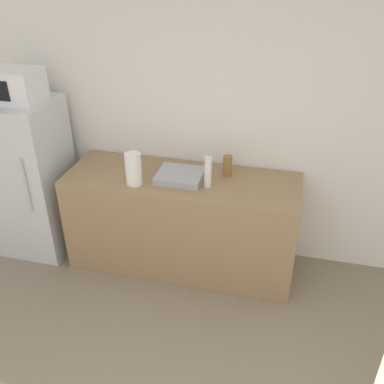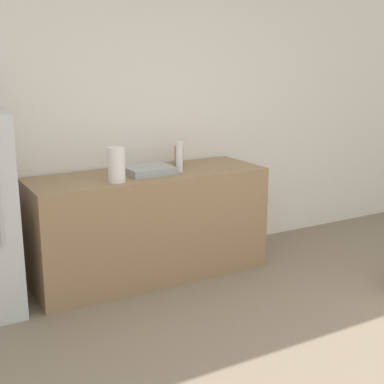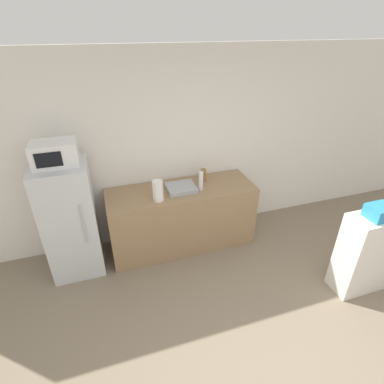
# 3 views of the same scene
# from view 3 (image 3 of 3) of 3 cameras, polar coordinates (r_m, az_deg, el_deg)

# --- Properties ---
(wall_back) EXTENTS (8.00, 0.06, 2.60)m
(wall_back) POSITION_cam_3_polar(r_m,az_deg,el_deg) (4.13, -1.59, 8.30)
(wall_back) COLOR white
(wall_back) RESTS_ON ground_plane
(refrigerator) EXTENTS (0.60, 0.61, 1.45)m
(refrigerator) POSITION_cam_3_polar(r_m,az_deg,el_deg) (3.90, -22.10, -4.95)
(refrigerator) COLOR silver
(refrigerator) RESTS_ON ground_plane
(microwave) EXTENTS (0.47, 0.33, 0.26)m
(microwave) POSITION_cam_3_polar(r_m,az_deg,el_deg) (3.52, -24.71, 6.67)
(microwave) COLOR white
(microwave) RESTS_ON refrigerator
(counter) EXTENTS (1.96, 0.67, 0.89)m
(counter) POSITION_cam_3_polar(r_m,az_deg,el_deg) (4.17, -1.97, -4.80)
(counter) COLOR #937551
(counter) RESTS_ON ground_plane
(sink_basin) EXTENTS (0.37, 0.33, 0.06)m
(sink_basin) POSITION_cam_3_polar(r_m,az_deg,el_deg) (3.90, -2.08, 0.78)
(sink_basin) COLOR #9EA3A8
(sink_basin) RESTS_ON counter
(bottle_tall) EXTENTS (0.06, 0.06, 0.26)m
(bottle_tall) POSITION_cam_3_polar(r_m,az_deg,el_deg) (3.86, 1.70, 2.14)
(bottle_tall) COLOR silver
(bottle_tall) RESTS_ON counter
(bottle_short) EXTENTS (0.08, 0.08, 0.18)m
(bottle_short) POSITION_cam_3_polar(r_m,az_deg,el_deg) (4.11, 2.17, 3.26)
(bottle_short) COLOR olive
(bottle_short) RESTS_ON counter
(shelf_cabinet) EXTENTS (0.74, 0.33, 1.01)m
(shelf_cabinet) POSITION_cam_3_polar(r_m,az_deg,el_deg) (4.05, 30.78, -9.78)
(shelf_cabinet) COLOR white
(shelf_cabinet) RESTS_ON ground_plane
(basket) EXTENTS (0.25, 0.21, 0.14)m
(basket) POSITION_cam_3_polar(r_m,az_deg,el_deg) (3.67, 32.16, -3.25)
(basket) COLOR #2D8EC6
(basket) RESTS_ON shelf_cabinet
(paper_towel_roll) EXTENTS (0.13, 0.13, 0.27)m
(paper_towel_roll) POSITION_cam_3_polar(r_m,az_deg,el_deg) (3.65, -6.52, 0.23)
(paper_towel_roll) COLOR white
(paper_towel_roll) RESTS_ON counter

